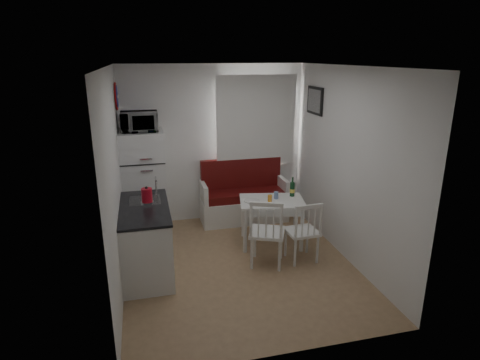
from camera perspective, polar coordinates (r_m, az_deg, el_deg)
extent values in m
cube|color=#9B7852|center=(5.56, -0.12, -11.98)|extent=(3.00, 3.50, 0.02)
cube|color=white|center=(4.85, -0.15, 15.88)|extent=(3.00, 3.50, 0.02)
cube|color=white|center=(6.71, -3.70, 5.08)|extent=(3.00, 0.02, 2.60)
cube|color=white|center=(3.48, 6.79, -6.96)|extent=(3.00, 0.02, 2.60)
cube|color=white|center=(4.93, -17.32, -0.25)|extent=(0.02, 3.50, 2.60)
cube|color=white|center=(5.59, 14.99, 1.99)|extent=(0.02, 3.50, 2.60)
cube|color=white|center=(6.78, 2.17, 8.02)|extent=(1.22, 0.06, 1.47)
cube|color=white|center=(6.71, 2.35, 8.35)|extent=(1.35, 0.02, 1.50)
cube|color=white|center=(5.37, -13.19, -8.42)|extent=(0.60, 1.30, 0.86)
cube|color=black|center=(5.20, -13.53, -3.89)|extent=(0.62, 1.32, 0.03)
cube|color=#99999E|center=(5.44, -13.34, -3.28)|extent=(0.40, 0.40, 0.10)
cylinder|color=silver|center=(5.56, -11.86, -0.79)|extent=(0.02, 0.02, 0.26)
cylinder|color=#192F9B|center=(6.19, -17.11, 11.29)|extent=(0.03, 0.40, 0.40)
cube|color=black|center=(6.41, 10.59, 11.04)|extent=(0.04, 0.52, 0.42)
cube|color=white|center=(6.87, 0.55, -4.17)|extent=(1.45, 0.56, 0.40)
cube|color=#5F1110|center=(6.78, 0.55, -2.06)|extent=(1.39, 0.51, 0.13)
cube|color=#5F1110|center=(6.88, 0.12, 0.97)|extent=(1.39, 0.11, 0.51)
cube|color=white|center=(5.89, 4.56, -3.05)|extent=(1.04, 0.82, 0.04)
cube|color=white|center=(5.92, 4.55, -3.72)|extent=(0.93, 0.71, 0.11)
cylinder|color=white|center=(6.02, 4.48, -6.15)|extent=(0.06, 0.06, 0.66)
cube|color=white|center=(5.40, 3.88, -7.46)|extent=(0.58, 0.57, 0.04)
cube|color=white|center=(5.13, 4.59, -5.72)|extent=(0.41, 0.21, 0.47)
cube|color=white|center=(5.58, 8.81, -7.26)|extent=(0.43, 0.41, 0.04)
cube|color=white|center=(5.34, 9.64, -5.72)|extent=(0.39, 0.06, 0.43)
cube|color=white|center=(6.40, -13.50, -0.44)|extent=(0.66, 0.66, 1.64)
imported|color=white|center=(6.13, -14.13, 8.05)|extent=(0.53, 0.36, 0.29)
cylinder|color=red|center=(5.26, -13.10, -2.14)|extent=(0.16, 0.16, 0.22)
cylinder|color=orange|center=(5.81, 4.26, -2.63)|extent=(0.06, 0.06, 0.10)
cylinder|color=#738EC4|center=(5.94, 5.16, -2.17)|extent=(0.06, 0.06, 0.11)
cylinder|color=white|center=(5.82, 1.70, -2.99)|extent=(0.23, 0.23, 0.02)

